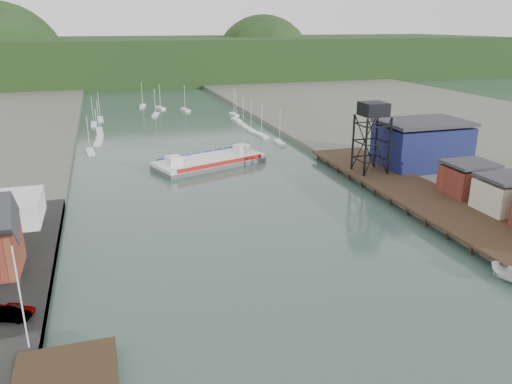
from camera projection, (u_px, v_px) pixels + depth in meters
ground at (346, 359)px, 54.60m from camera, size 600.00×600.00×0.00m
east_land at (499, 143)px, 152.57m from camera, size 120.00×400.00×3.20m
east_pier at (408, 188)px, 105.00m from camera, size 14.00×70.00×2.45m
flagpole at (21, 298)px, 52.06m from camera, size 0.16×0.16×12.00m
lift_tower at (373, 114)px, 111.80m from camera, size 6.50×6.50×16.00m
blue_shed at (422, 144)px, 120.53m from camera, size 20.50×14.50×11.30m
marina_sailboats at (171, 124)px, 179.89m from camera, size 57.71×92.65×0.90m
distant_hills at (129, 63)px, 323.04m from camera, size 500.00×120.00×80.00m
chain_ferry at (209, 161)px, 128.40m from camera, size 30.34×20.23×4.06m
motorboat at (512, 275)px, 70.04m from camera, size 4.00×6.83×2.48m
car_west_a at (16, 309)px, 59.70m from camera, size 4.75×3.15×1.50m
car_west_b at (10, 315)px, 58.59m from camera, size 4.77×3.00×1.48m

